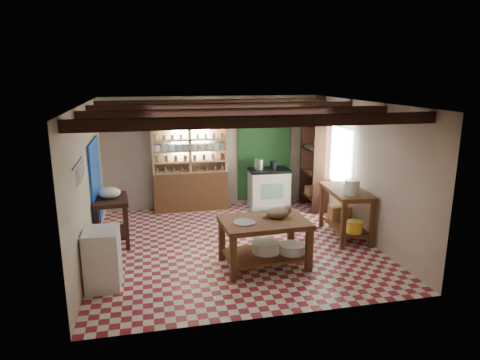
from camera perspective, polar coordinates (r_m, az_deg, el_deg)
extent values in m
cube|color=maroon|center=(8.05, -0.76, -8.64)|extent=(5.00, 5.00, 0.02)
cube|color=#46474C|center=(7.45, -0.82, 10.24)|extent=(5.00, 5.00, 0.02)
cube|color=#B8A794|center=(10.05, -3.70, 3.70)|extent=(5.00, 0.04, 2.60)
cube|color=#B8A794|center=(5.32, 4.73, -5.66)|extent=(5.00, 0.04, 2.60)
cube|color=#B8A794|center=(7.56, -19.69, -0.52)|extent=(0.04, 5.00, 2.60)
cube|color=#B8A794|center=(8.50, 15.95, 1.30)|extent=(0.04, 5.00, 2.60)
cube|color=black|center=(7.46, -0.82, 9.32)|extent=(5.00, 3.80, 0.15)
cube|color=#1746B0|center=(8.47, -18.67, -0.33)|extent=(0.04, 1.40, 1.60)
cube|color=#1C461F|center=(10.30, 3.23, 3.67)|extent=(1.30, 0.04, 2.30)
cube|color=silver|center=(9.91, -6.59, 5.83)|extent=(0.90, 0.02, 0.80)
cube|color=silver|center=(9.34, 13.01, 3.21)|extent=(0.02, 1.30, 1.20)
cube|color=black|center=(6.29, -20.76, 1.09)|extent=(0.06, 0.90, 0.28)
cube|color=black|center=(9.77, 3.98, 8.61)|extent=(0.86, 0.12, 0.36)
cube|color=tan|center=(9.84, -6.68, 2.22)|extent=(1.70, 0.34, 2.20)
cube|color=black|center=(10.05, 9.91, 1.78)|extent=(0.40, 0.86, 2.00)
cube|color=brown|center=(7.09, 3.24, -8.36)|extent=(1.43, 0.99, 0.79)
cube|color=white|center=(10.18, 3.86, -1.03)|extent=(0.96, 0.66, 0.92)
cube|color=black|center=(8.28, -16.71, -5.25)|extent=(0.67, 0.92, 0.89)
cube|color=silver|center=(6.70, -17.84, -9.95)|extent=(0.51, 0.60, 0.89)
cube|color=brown|center=(8.51, 13.88, -4.31)|extent=(0.77, 1.37, 0.95)
ellipsoid|color=#8F7753|center=(7.05, 5.10, -4.38)|extent=(0.44, 0.37, 0.17)
cylinder|color=#BAB9C1|center=(6.80, 0.60, -5.67)|extent=(0.36, 0.36, 0.02)
cylinder|color=silver|center=(7.19, 3.48, -8.92)|extent=(0.50, 0.50, 0.17)
cylinder|color=silver|center=(7.19, 6.93, -9.06)|extent=(0.44, 0.44, 0.15)
cylinder|color=#BAB9C1|center=(9.98, 2.52, 2.12)|extent=(0.22, 0.22, 0.25)
cylinder|color=black|center=(10.07, 4.46, 2.03)|extent=(0.15, 0.15, 0.19)
ellipsoid|color=silver|center=(8.12, -16.97, -1.63)|extent=(0.42, 0.42, 0.19)
cylinder|color=silver|center=(8.01, 14.71, -0.94)|extent=(0.30, 0.30, 0.27)
cube|color=#97683D|center=(8.80, 13.14, -4.23)|extent=(0.43, 0.35, 0.28)
cylinder|color=yellow|center=(8.15, 14.99, -6.05)|extent=(0.32, 0.32, 0.22)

